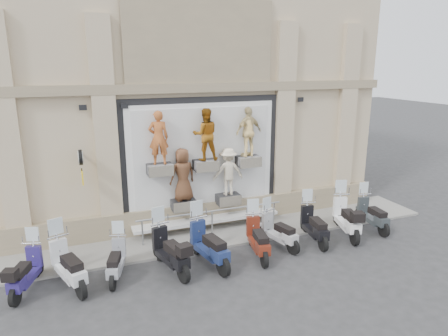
{
  "coord_description": "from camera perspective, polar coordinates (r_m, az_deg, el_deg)",
  "views": [
    {
      "loc": [
        -4.04,
        -9.65,
        5.63
      ],
      "look_at": [
        0.39,
        1.9,
        2.36
      ],
      "focal_mm": 32.0,
      "sensor_mm": 36.0,
      "label": 1
    }
  ],
  "objects": [
    {
      "name": "clock_sign_bracket",
      "position": [
        12.45,
        -19.75,
        0.8
      ],
      "size": [
        0.1,
        0.8,
        1.02
      ],
      "color": "black",
      "rests_on": "ground"
    },
    {
      "name": "scooter_a",
      "position": [
        11.45,
        -26.58,
        -12.16
      ],
      "size": [
        1.09,
        1.9,
        1.48
      ],
      "primitive_type": null,
      "rotation": [
        0.0,
        0.0,
        -0.33
      ],
      "color": "navy",
      "rests_on": "ground"
    },
    {
      "name": "scooter_e",
      "position": [
        11.46,
        -2.21,
        -9.76
      ],
      "size": [
        1.02,
        2.21,
        1.73
      ],
      "primitive_type": null,
      "rotation": [
        0.0,
        0.0,
        0.2
      ],
      "color": "navy",
      "rests_on": "ground"
    },
    {
      "name": "scooter_b",
      "position": [
        11.17,
        -21.5,
        -11.71
      ],
      "size": [
        1.26,
        2.14,
        1.68
      ],
      "primitive_type": null,
      "rotation": [
        0.0,
        0.0,
        0.35
      ],
      "color": "silver",
      "rests_on": "ground"
    },
    {
      "name": "scooter_g",
      "position": [
        12.69,
        7.85,
        -8.03
      ],
      "size": [
        0.94,
        1.88,
        1.47
      ],
      "primitive_type": null,
      "rotation": [
        0.0,
        0.0,
        0.24
      ],
      "color": "#A1A2A8",
      "rests_on": "ground"
    },
    {
      "name": "guard_rail",
      "position": [
        13.37,
        -1.72,
        -7.91
      ],
      "size": [
        5.06,
        0.1,
        0.93
      ],
      "primitive_type": null,
      "color": "#9EA0A5",
      "rests_on": "ground"
    },
    {
      "name": "ground",
      "position": [
        11.88,
        1.58,
        -13.47
      ],
      "size": [
        90.0,
        90.0,
        0.0
      ],
      "primitive_type": "plane",
      "color": "#2F2F31",
      "rests_on": "ground"
    },
    {
      "name": "sidewalk",
      "position": [
        13.63,
        -1.84,
        -9.41
      ],
      "size": [
        16.0,
        2.2,
        0.08
      ],
      "primitive_type": "cube",
      "color": "gray",
      "rests_on": "ground"
    },
    {
      "name": "scooter_c",
      "position": [
        11.25,
        -15.22,
        -11.72
      ],
      "size": [
        0.95,
        1.8,
        1.4
      ],
      "primitive_type": null,
      "rotation": [
        0.0,
        0.0,
        -0.27
      ],
      "color": "gray",
      "rests_on": "ground"
    },
    {
      "name": "shop_vitrine",
      "position": [
        13.45,
        -2.57,
        0.96
      ],
      "size": [
        5.6,
        0.83,
        4.3
      ],
      "color": "black",
      "rests_on": "ground"
    },
    {
      "name": "building",
      "position": [
        17.14,
        -7.62,
        15.93
      ],
      "size": [
        14.0,
        8.6,
        12.0
      ],
      "primitive_type": null,
      "color": "tan",
      "rests_on": "ground"
    },
    {
      "name": "scooter_j",
      "position": [
        14.77,
        20.48,
        -5.4
      ],
      "size": [
        0.74,
        1.92,
        1.52
      ],
      "primitive_type": null,
      "rotation": [
        0.0,
        0.0,
        -0.1
      ],
      "color": "#282E31",
      "rests_on": "ground"
    },
    {
      "name": "scooter_h",
      "position": [
        13.22,
        12.79,
        -7.05
      ],
      "size": [
        0.87,
        2.01,
        1.58
      ],
      "primitive_type": null,
      "rotation": [
        0.0,
        0.0,
        -0.16
      ],
      "color": "black",
      "rests_on": "ground"
    },
    {
      "name": "scooter_f",
      "position": [
        12.01,
        4.88,
        -8.98
      ],
      "size": [
        0.91,
        2.02,
        1.58
      ],
      "primitive_type": null,
      "rotation": [
        0.0,
        0.0,
        -0.18
      ],
      "color": "#5C1D0F",
      "rests_on": "ground"
    },
    {
      "name": "scooter_i",
      "position": [
        13.95,
        17.16,
        -5.86
      ],
      "size": [
        1.2,
        2.21,
        1.73
      ],
      "primitive_type": null,
      "rotation": [
        0.0,
        0.0,
        -0.29
      ],
      "color": "white",
      "rests_on": "ground"
    },
    {
      "name": "scooter_d",
      "position": [
        11.24,
        -7.78,
        -10.55
      ],
      "size": [
        1.07,
        2.15,
        1.68
      ],
      "primitive_type": null,
      "rotation": [
        0.0,
        0.0,
        0.23
      ],
      "color": "black",
      "rests_on": "ground"
    }
  ]
}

